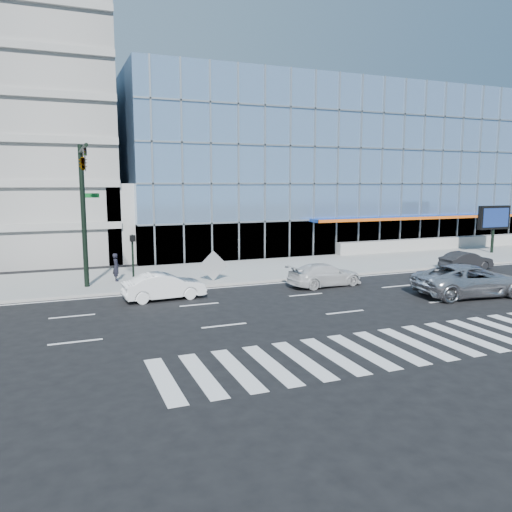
% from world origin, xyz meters
% --- Properties ---
extents(ground, '(160.00, 160.00, 0.00)m').
position_xyz_m(ground, '(0.00, 0.00, 0.00)').
color(ground, black).
rests_on(ground, ground).
extents(sidewalk, '(120.00, 8.00, 0.15)m').
position_xyz_m(sidewalk, '(0.00, 8.00, 0.07)').
color(sidewalk, gray).
rests_on(sidewalk, ground).
extents(theatre_building, '(42.00, 26.00, 15.00)m').
position_xyz_m(theatre_building, '(14.00, 26.00, 7.50)').
color(theatre_building, '#7FA6D5').
rests_on(theatre_building, ground).
extents(ramp_block, '(6.00, 8.00, 6.00)m').
position_xyz_m(ramp_block, '(-6.00, 18.00, 3.00)').
color(ramp_block, gray).
rests_on(ramp_block, ground).
extents(retaining_wall, '(30.00, 0.80, 1.00)m').
position_xyz_m(retaining_wall, '(24.00, 11.60, 0.65)').
color(retaining_wall, gray).
rests_on(retaining_wall, sidewalk).
extents(traffic_signal, '(1.14, 5.74, 8.00)m').
position_xyz_m(traffic_signal, '(-11.00, 4.57, 6.16)').
color(traffic_signal, black).
rests_on(traffic_signal, sidewalk).
extents(ped_signal_post, '(0.30, 0.33, 3.00)m').
position_xyz_m(ped_signal_post, '(-8.50, 4.94, 2.14)').
color(ped_signal_post, black).
rests_on(ped_signal_post, sidewalk).
extents(marquee_sign, '(3.20, 0.43, 4.00)m').
position_xyz_m(marquee_sign, '(22.00, 7.99, 3.07)').
color(marquee_sign, black).
rests_on(marquee_sign, sidewalk).
extents(silver_suv, '(6.44, 3.57, 1.71)m').
position_xyz_m(silver_suv, '(8.14, -3.50, 0.85)').
color(silver_suv, silver).
rests_on(silver_suv, ground).
extents(white_suv, '(4.74, 2.25, 1.33)m').
position_xyz_m(white_suv, '(2.14, 1.70, 0.67)').
color(white_suv, silver).
rests_on(white_suv, ground).
extents(white_sedan, '(4.33, 1.74, 1.40)m').
position_xyz_m(white_sedan, '(-7.39, 1.80, 0.70)').
color(white_sedan, white).
rests_on(white_sedan, ground).
extents(dark_sedan, '(3.87, 1.38, 1.27)m').
position_xyz_m(dark_sedan, '(14.14, 2.91, 0.64)').
color(dark_sedan, black).
rests_on(dark_sedan, ground).
extents(pedestrian, '(0.42, 0.63, 1.70)m').
position_xyz_m(pedestrian, '(-9.23, 7.05, 1.00)').
color(pedestrian, black).
rests_on(pedestrian, sidewalk).
extents(tilted_panel, '(1.84, 0.11, 1.84)m').
position_xyz_m(tilted_panel, '(-3.73, 5.00, 1.07)').
color(tilted_panel, '#A2A2A2').
rests_on(tilted_panel, sidewalk).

